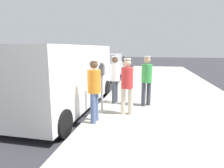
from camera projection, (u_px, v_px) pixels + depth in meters
The scene contains 10 objects.
ground_plane at pixel (55, 119), 5.70m from camera, with size 80.00×80.00×0.00m, color #2D2D33.
sidewalk_slab at pixel (179, 126), 5.01m from camera, with size 5.00×32.00×0.15m, color #9E998E.
parking_meter_near at pixel (102, 79), 5.58m from camera, with size 0.14×0.18×1.52m.
parking_meter_far at pixel (124, 65), 10.16m from camera, with size 0.14×0.18×1.52m.
pedestrian_in_green at pixel (147, 78), 6.39m from camera, with size 0.34×0.34×1.66m.
pedestrian_in_red at pixel (127, 83), 5.55m from camera, with size 0.36×0.34×1.63m.
pedestrian_in_orange at pixel (94, 87), 4.95m from camera, with size 0.34×0.36×1.64m.
pedestrian_in_white at pixel (115, 76), 6.73m from camera, with size 0.34×0.36×1.65m.
parked_van at pixel (63, 76), 6.49m from camera, with size 2.21×5.24×2.15m.
parked_sedan_ahead at pixel (107, 67), 13.56m from camera, with size 2.12×4.48×1.65m.
Camera 1 is at (2.71, -4.98, 2.07)m, focal length 31.01 mm.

